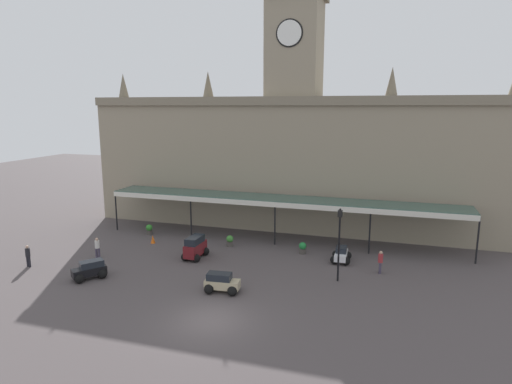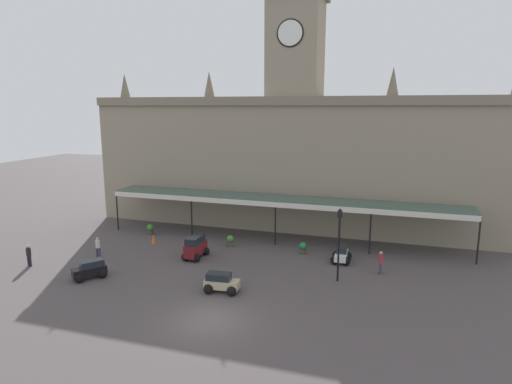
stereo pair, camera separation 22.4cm
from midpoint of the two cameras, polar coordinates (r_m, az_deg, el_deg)
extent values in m
plane|color=#4D4546|center=(25.59, -6.31, -16.44)|extent=(140.00, 140.00, 0.00)
cube|color=gray|center=(43.41, 4.73, 3.89)|extent=(39.84, 6.65, 12.71)
cube|color=gray|center=(39.67, 3.76, 11.84)|extent=(39.84, 0.30, 0.80)
cube|color=gray|center=(43.39, 4.97, 18.18)|extent=(4.80, 4.80, 8.89)
cylinder|color=white|center=(41.16, 4.22, 20.08)|extent=(2.20, 0.12, 2.20)
cylinder|color=black|center=(41.20, 4.24, 20.07)|extent=(2.46, 0.06, 2.46)
cone|color=#6E6554|center=(50.64, -17.12, 13.16)|extent=(1.10, 1.10, 2.60)
cone|color=#6E6554|center=(45.87, -6.44, 13.83)|extent=(1.10, 1.10, 2.60)
cone|color=#6E6554|center=(42.12, 17.25, 13.65)|extent=(1.10, 1.10, 2.60)
cube|color=#38564C|center=(38.52, 2.89, -0.87)|extent=(31.77, 3.20, 0.16)
cube|color=silver|center=(37.05, 2.28, -1.66)|extent=(31.77, 0.12, 0.44)
cylinder|color=black|center=(44.27, -17.99, -2.40)|extent=(0.14, 0.14, 3.72)
cylinder|color=black|center=(40.30, -8.68, -3.28)|extent=(0.14, 0.14, 3.72)
cylinder|color=black|center=(37.62, 2.32, -4.20)|extent=(0.14, 0.14, 3.72)
cylinder|color=black|center=(36.50, 14.51, -5.04)|extent=(0.14, 0.14, 3.72)
cylinder|color=black|center=(37.09, 26.91, -5.67)|extent=(0.14, 0.14, 3.72)
cube|color=black|center=(32.94, -21.22, -9.66)|extent=(2.09, 2.33, 0.55)
cube|color=#1E232B|center=(32.81, -20.94, -8.79)|extent=(1.61, 1.73, 0.45)
sphere|color=black|center=(32.45, -22.34, -10.48)|extent=(0.64, 0.64, 0.64)
sphere|color=black|center=(33.28, -22.70, -9.97)|extent=(0.64, 0.64, 0.64)
sphere|color=black|center=(32.78, -19.66, -10.07)|extent=(0.64, 0.64, 0.64)
sphere|color=black|center=(33.59, -20.09, -9.58)|extent=(0.64, 0.64, 0.64)
cube|color=maroon|center=(35.03, -8.14, -7.39)|extent=(1.00, 2.42, 0.95)
cube|color=#1E232B|center=(34.76, -8.21, -6.24)|extent=(0.94, 1.92, 0.55)
sphere|color=black|center=(36.09, -8.20, -7.54)|extent=(0.64, 0.64, 0.64)
sphere|color=black|center=(35.69, -6.82, -7.72)|extent=(0.64, 0.64, 0.64)
sphere|color=black|center=(34.67, -9.47, -8.38)|extent=(0.64, 0.64, 0.64)
sphere|color=black|center=(34.25, -8.04, -8.58)|extent=(0.64, 0.64, 0.64)
cube|color=silver|center=(34.58, 10.91, -8.13)|extent=(0.89, 2.06, 0.50)
cube|color=#1E232B|center=(34.48, 10.95, -7.38)|extent=(0.81, 1.11, 0.42)
sphere|color=black|center=(33.97, 11.53, -8.87)|extent=(0.64, 0.64, 0.64)
sphere|color=black|center=(34.05, 10.03, -8.76)|extent=(0.64, 0.64, 0.64)
sphere|color=black|center=(35.24, 11.73, -8.13)|extent=(0.64, 0.64, 0.64)
sphere|color=black|center=(35.32, 10.30, -8.04)|extent=(0.64, 0.64, 0.64)
cube|color=tan|center=(28.81, -4.66, -11.93)|extent=(2.33, 1.11, 0.55)
cube|color=#1E232B|center=(28.67, -5.06, -10.97)|extent=(1.62, 0.97, 0.45)
sphere|color=black|center=(29.10, -2.90, -12.14)|extent=(0.64, 0.64, 0.64)
sphere|color=black|center=(28.31, -3.37, -12.84)|extent=(0.64, 0.64, 0.64)
sphere|color=black|center=(29.50, -5.88, -11.85)|extent=(0.64, 0.64, 0.64)
sphere|color=black|center=(28.72, -6.43, -12.53)|extent=(0.64, 0.64, 0.64)
cylinder|color=#3F384C|center=(37.05, -20.35, -7.50)|extent=(0.17, 0.17, 0.82)
cylinder|color=#3F384C|center=(36.95, -20.04, -7.53)|extent=(0.17, 0.17, 0.82)
cylinder|color=silver|center=(36.78, -20.27, -6.45)|extent=(0.34, 0.34, 0.62)
sphere|color=tan|center=(36.66, -20.32, -5.82)|extent=(0.23, 0.23, 0.23)
cylinder|color=#3F384C|center=(33.08, 15.78, -9.46)|extent=(0.17, 0.17, 0.82)
cylinder|color=#3F384C|center=(32.87, 15.74, -9.59)|extent=(0.17, 0.17, 0.82)
cylinder|color=#A52D33|center=(32.74, 15.83, -8.35)|extent=(0.34, 0.34, 0.62)
sphere|color=tan|center=(32.60, 15.87, -7.64)|extent=(0.23, 0.23, 0.23)
cylinder|color=black|center=(37.25, -27.90, -8.03)|extent=(0.17, 0.17, 0.82)
cylinder|color=black|center=(37.08, -27.71, -8.10)|extent=(0.17, 0.17, 0.82)
cylinder|color=black|center=(36.95, -27.91, -7.00)|extent=(0.34, 0.34, 0.62)
sphere|color=tan|center=(36.83, -27.97, -6.37)|extent=(0.23, 0.23, 0.23)
cylinder|color=black|center=(30.31, 10.59, -7.39)|extent=(0.13, 0.13, 4.56)
cube|color=black|center=(29.61, 10.76, -2.79)|extent=(0.30, 0.30, 0.44)
sphere|color=black|center=(29.55, 10.78, -2.27)|extent=(0.14, 0.14, 0.14)
cone|color=orange|center=(39.49, -13.53, -6.03)|extent=(0.40, 0.40, 0.72)
cylinder|color=#47423D|center=(37.71, -3.61, -6.80)|extent=(0.56, 0.56, 0.42)
sphere|color=#3C8332|center=(37.58, -3.62, -6.14)|extent=(0.60, 0.60, 0.60)
cylinder|color=#47423D|center=(42.22, -13.95, -5.14)|extent=(0.56, 0.56, 0.42)
sphere|color=#31862C|center=(42.10, -13.98, -4.55)|extent=(0.60, 0.60, 0.60)
cylinder|color=#47423D|center=(36.00, 5.94, -7.72)|extent=(0.56, 0.56, 0.42)
sphere|color=#1F7A36|center=(35.86, 5.96, -7.04)|extent=(0.60, 0.60, 0.60)
camera|label=1|loc=(0.11, -90.20, -0.04)|focal=30.52mm
camera|label=2|loc=(0.11, 89.80, 0.04)|focal=30.52mm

